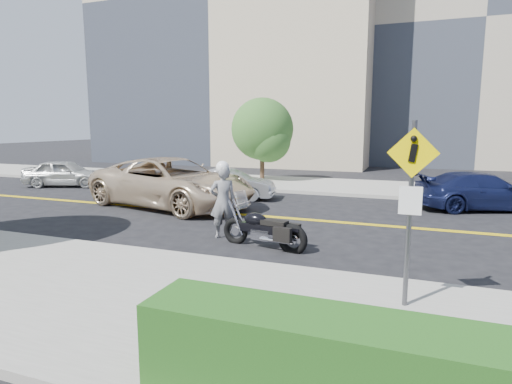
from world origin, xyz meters
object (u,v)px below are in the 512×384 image
object	(u,v)px
pedestrian_sign	(411,197)
parked_car_blue	(481,191)
suv	(172,182)
motorcyclist	(223,200)
motorcycle	(264,221)
parked_car_white	(65,173)
parked_car_silver	(230,184)

from	to	relation	value
pedestrian_sign	parked_car_blue	distance (m)	10.54
suv	parked_car_blue	size ratio (longest dim) A/B	1.41
motorcyclist	motorcycle	xyz separation A→B (m)	(1.38, -0.55, -0.35)
motorcycle	parked_car_white	world-z (taller)	motorcycle
motorcycle	parked_car_silver	bearing A→B (deg)	130.73
pedestrian_sign	suv	xyz separation A→B (m)	(-8.54, 6.75, -1.04)
parked_car_silver	parked_car_blue	xyz separation A→B (m)	(9.54, 1.09, 0.07)
motorcycle	parked_car_white	bearing A→B (deg)	162.61
motorcyclist	suv	world-z (taller)	motorcyclist
motorcyclist	parked_car_white	size ratio (longest dim) A/B	0.54
motorcyclist	parked_car_white	distance (m)	13.13
parked_car_white	parked_car_silver	world-z (taller)	parked_car_white
motorcyclist	parked_car_white	bearing A→B (deg)	-61.51
pedestrian_sign	parked_car_blue	world-z (taller)	pedestrian_sign
pedestrian_sign	parked_car_silver	size ratio (longest dim) A/B	0.80
parked_car_white	parked_car_silver	distance (m)	9.22
suv	parked_car_blue	xyz separation A→B (m)	(10.88, 3.45, -0.24)
suv	parked_car_silver	world-z (taller)	suv
pedestrian_sign	motorcycle	xyz separation A→B (m)	(-3.44, 2.80, -1.26)
suv	parked_car_white	bearing A→B (deg)	84.36
pedestrian_sign	motorcycle	world-z (taller)	pedestrian_sign
motorcycle	motorcyclist	bearing A→B (deg)	168.16
parked_car_silver	parked_car_blue	size ratio (longest dim) A/B	0.80
parked_car_silver	parked_car_white	bearing A→B (deg)	78.01
pedestrian_sign	motorcyclist	xyz separation A→B (m)	(-4.83, 3.35, -0.90)
parked_car_white	parked_car_blue	distance (m)	18.76
suv	motorcyclist	bearing A→B (deg)	-118.82
motorcyclist	motorcycle	distance (m)	1.53
motorcyclist	pedestrian_sign	bearing A→B (deg)	111.74
motorcyclist	suv	xyz separation A→B (m)	(-3.72, 3.40, -0.13)
parked_car_white	suv	bearing A→B (deg)	-129.75
motorcyclist	motorcycle	world-z (taller)	motorcyclist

